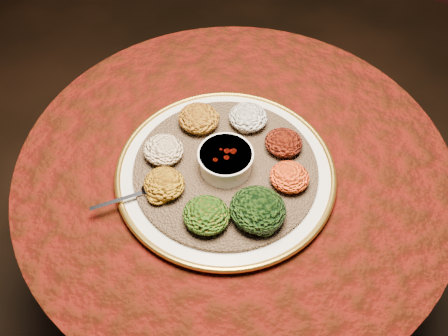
% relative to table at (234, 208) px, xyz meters
% --- Properties ---
extents(table, '(0.96, 0.96, 0.73)m').
position_rel_table_xyz_m(table, '(0.00, 0.00, 0.00)').
color(table, black).
rests_on(table, ground).
extents(platter, '(0.57, 0.57, 0.02)m').
position_rel_table_xyz_m(platter, '(-0.00, -0.04, 0.19)').
color(platter, beige).
rests_on(platter, table).
extents(injera, '(0.47, 0.47, 0.01)m').
position_rel_table_xyz_m(injera, '(-0.00, -0.04, 0.20)').
color(injera, brown).
rests_on(injera, platter).
extents(stew_bowl, '(0.11, 0.11, 0.05)m').
position_rel_table_xyz_m(stew_bowl, '(-0.00, -0.04, 0.24)').
color(stew_bowl, white).
rests_on(stew_bowl, injera).
extents(spoon, '(0.10, 0.11, 0.01)m').
position_rel_table_xyz_m(spoon, '(-0.12, -0.17, 0.21)').
color(spoon, silver).
rests_on(spoon, injera).
extents(portion_ayib, '(0.09, 0.08, 0.04)m').
position_rel_table_xyz_m(portion_ayib, '(-0.02, 0.10, 0.23)').
color(portion_ayib, silver).
rests_on(portion_ayib, injera).
extents(portion_kitfo, '(0.08, 0.08, 0.04)m').
position_rel_table_xyz_m(portion_kitfo, '(0.08, 0.07, 0.23)').
color(portion_kitfo, black).
rests_on(portion_kitfo, injera).
extents(portion_tikil, '(0.08, 0.08, 0.04)m').
position_rel_table_xyz_m(portion_tikil, '(0.13, -0.01, 0.23)').
color(portion_tikil, '#B7860F').
rests_on(portion_tikil, injera).
extents(portion_gomen, '(0.11, 0.11, 0.05)m').
position_rel_table_xyz_m(portion_gomen, '(0.11, -0.11, 0.23)').
color(portion_gomen, black).
rests_on(portion_gomen, injera).
extents(portion_mixveg, '(0.09, 0.09, 0.04)m').
position_rel_table_xyz_m(portion_mixveg, '(0.03, -0.17, 0.23)').
color(portion_mixveg, '#AD440B').
rests_on(portion_mixveg, injera).
extents(portion_kik, '(0.08, 0.08, 0.04)m').
position_rel_table_xyz_m(portion_kik, '(-0.09, -0.14, 0.23)').
color(portion_kik, '#AE7A0F').
rests_on(portion_kik, injera).
extents(portion_timatim, '(0.09, 0.08, 0.04)m').
position_rel_table_xyz_m(portion_timatim, '(-0.13, -0.07, 0.23)').
color(portion_timatim, maroon).
rests_on(portion_timatim, injera).
extents(portion_shiro, '(0.09, 0.09, 0.04)m').
position_rel_table_xyz_m(portion_shiro, '(-0.11, 0.04, 0.23)').
color(portion_shiro, '#986812').
rests_on(portion_shiro, injera).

